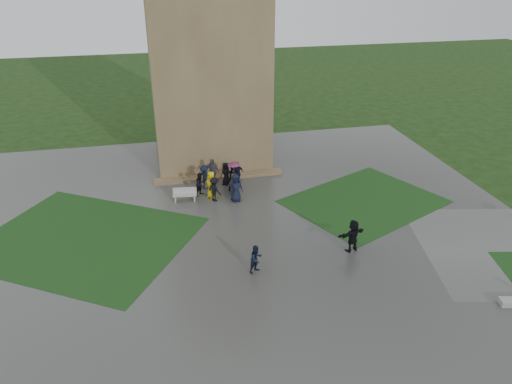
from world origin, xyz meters
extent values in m
plane|color=black|center=(0.00, 0.00, 0.00)|extent=(120.00, 120.00, 0.00)
cube|color=#383835|center=(0.00, 2.00, 0.01)|extent=(34.00, 34.00, 0.02)
cube|color=#133412|center=(-8.50, 4.00, 0.03)|extent=(14.10, 13.46, 0.01)
cube|color=#133412|center=(8.50, 5.00, 0.03)|extent=(11.12, 10.15, 0.01)
cube|color=brown|center=(0.00, 15.00, 9.00)|extent=(8.00, 8.00, 18.00)
cube|color=brown|center=(0.00, 10.60, 0.13)|extent=(9.00, 0.80, 0.22)
cube|color=#A5A5A1|center=(-2.64, 7.51, 0.46)|extent=(1.54, 0.62, 0.06)
cube|color=#A5A5A1|center=(-3.23, 7.58, 0.23)|extent=(0.13, 0.41, 0.42)
cube|color=#A5A5A1|center=(-2.04, 7.44, 0.23)|extent=(0.13, 0.41, 0.42)
cube|color=#A5A5A1|center=(-2.61, 7.73, 0.69)|extent=(1.49, 0.22, 0.40)
imported|color=black|center=(0.70, 8.48, 0.92)|extent=(0.97, 0.97, 1.80)
imported|color=black|center=(1.08, 9.17, 0.88)|extent=(1.15, 1.01, 1.71)
imported|color=black|center=(0.34, 9.43, 0.82)|extent=(0.93, 0.92, 1.60)
imported|color=#46464B|center=(-0.59, 9.58, 0.97)|extent=(1.28, 1.05, 1.90)
imported|color=black|center=(-1.16, 9.09, 0.87)|extent=(1.23, 1.06, 1.69)
imported|color=black|center=(-1.54, 8.19, 0.80)|extent=(0.86, 0.82, 1.55)
imported|color=#DBC10C|center=(-0.91, 7.70, 0.92)|extent=(0.94, 1.05, 1.79)
imported|color=black|center=(-0.77, 7.19, 0.82)|extent=(1.04, 1.15, 1.60)
imported|color=black|center=(0.54, 6.85, 0.93)|extent=(0.99, 0.76, 1.81)
imported|color=#46464B|center=(0.63, 7.96, 0.75)|extent=(1.36, 1.24, 1.47)
imported|color=#BC4D8E|center=(0.63, 7.96, 1.92)|extent=(0.79, 0.79, 0.69)
imported|color=#412C79|center=(-0.77, 7.19, 2.08)|extent=(0.86, 0.86, 0.78)
imported|color=black|center=(0.13, -1.00, 0.76)|extent=(0.83, 0.73, 1.48)
imported|color=black|center=(5.51, -0.18, 0.92)|extent=(1.77, 1.05, 1.80)
camera|label=1|loc=(-4.32, -21.12, 14.45)|focal=35.00mm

